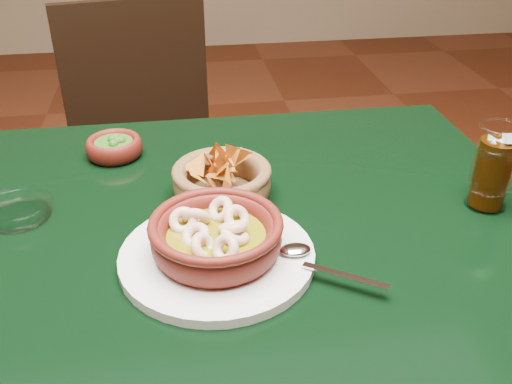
{
  "coord_description": "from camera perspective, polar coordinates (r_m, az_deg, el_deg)",
  "views": [
    {
      "loc": [
        0.03,
        -0.72,
        1.23
      ],
      "look_at": [
        0.14,
        -0.02,
        0.81
      ],
      "focal_mm": 40.0,
      "sensor_mm": 36.0,
      "label": 1
    }
  ],
  "objects": [
    {
      "name": "dining_table",
      "position": [
        0.93,
        -8.88,
        -8.53
      ],
      "size": [
        1.2,
        0.8,
        0.75
      ],
      "color": "black",
      "rests_on": "ground"
    },
    {
      "name": "dining_chair",
      "position": [
        1.61,
        -10.37,
        3.14
      ],
      "size": [
        0.5,
        0.5,
        0.91
      ],
      "color": "black",
      "rests_on": "ground"
    },
    {
      "name": "shrimp_plate",
      "position": [
        0.77,
        -3.94,
        -4.93
      ],
      "size": [
        0.34,
        0.27,
        0.08
      ],
      "color": "silver",
      "rests_on": "dining_table"
    },
    {
      "name": "chip_basket",
      "position": [
        0.92,
        -3.43,
        1.1
      ],
      "size": [
        0.19,
        0.19,
        0.12
      ],
      "color": "brown",
      "rests_on": "dining_table"
    },
    {
      "name": "guacamole_ramekin",
      "position": [
        1.08,
        -13.98,
        4.41
      ],
      "size": [
        0.12,
        0.12,
        0.04
      ],
      "color": "#4C120D",
      "rests_on": "dining_table"
    },
    {
      "name": "cola_drink",
      "position": [
        0.95,
        22.64,
        2.26
      ],
      "size": [
        0.14,
        0.14,
        0.16
      ],
      "color": "white",
      "rests_on": "dining_table"
    },
    {
      "name": "glass_ashtray",
      "position": [
        0.95,
        -22.77,
        -1.66
      ],
      "size": [
        0.12,
        0.12,
        0.03
      ],
      "color": "white",
      "rests_on": "dining_table"
    }
  ]
}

